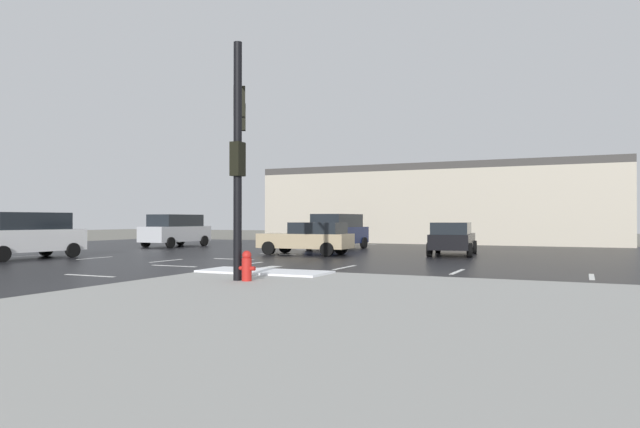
# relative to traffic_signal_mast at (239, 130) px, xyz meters

# --- Properties ---
(ground_plane) EXTENTS (120.00, 120.00, 0.00)m
(ground_plane) POSITION_rel_traffic_signal_mast_xyz_m (-4.59, 4.78, -4.37)
(ground_plane) COLOR slate
(road_asphalt) EXTENTS (44.00, 44.00, 0.02)m
(road_asphalt) POSITION_rel_traffic_signal_mast_xyz_m (-4.59, 4.78, -4.36)
(road_asphalt) COLOR black
(road_asphalt) RESTS_ON ground_plane
(sidewalk_corner) EXTENTS (18.00, 18.00, 0.14)m
(sidewalk_corner) POSITION_rel_traffic_signal_mast_xyz_m (7.41, -7.22, -4.30)
(sidewalk_corner) COLOR #9E9E99
(sidewalk_corner) RESTS_ON ground_plane
(snow_strip_curbside) EXTENTS (4.00, 1.60, 0.06)m
(snow_strip_curbside) POSITION_rel_traffic_signal_mast_xyz_m (0.41, 0.78, -4.20)
(snow_strip_curbside) COLOR white
(snow_strip_curbside) RESTS_ON sidewalk_corner
(lane_markings) EXTENTS (36.15, 36.15, 0.01)m
(lane_markings) POSITION_rel_traffic_signal_mast_xyz_m (-3.39, 3.41, -4.34)
(lane_markings) COLOR silver
(lane_markings) RESTS_ON road_asphalt
(traffic_signal_mast) EXTENTS (3.40, 5.39, 6.30)m
(traffic_signal_mast) POSITION_rel_traffic_signal_mast_xyz_m (0.00, 0.00, 0.00)
(traffic_signal_mast) COLOR black
(traffic_signal_mast) RESTS_ON sidewalk_corner
(fire_hydrant) EXTENTS (0.48, 0.26, 0.79)m
(fire_hydrant) POSITION_rel_traffic_signal_mast_xyz_m (1.18, -1.45, -3.83)
(fire_hydrant) COLOR red
(fire_hydrant) RESTS_ON sidewalk_corner
(strip_building_background) EXTENTS (25.65, 8.00, 5.70)m
(strip_building_background) POSITION_rel_traffic_signal_mast_xyz_m (-0.68, 28.86, -1.52)
(strip_building_background) COLOR #BCB29E
(strip_building_background) RESTS_ON ground_plane
(sedan_black) EXTENTS (2.38, 4.66, 1.58)m
(sedan_black) POSITION_rel_traffic_signal_mast_xyz_m (3.49, 13.40, -3.51)
(sedan_black) COLOR black
(sedan_black) RESTS_ON road_asphalt
(sedan_tan) EXTENTS (4.58, 2.12, 1.58)m
(sedan_tan) POSITION_rel_traffic_signal_mast_xyz_m (-2.99, 10.91, -3.51)
(sedan_tan) COLOR tan
(sedan_tan) RESTS_ON road_asphalt
(suv_navy) EXTENTS (2.34, 4.91, 2.03)m
(suv_navy) POSITION_rel_traffic_signal_mast_xyz_m (-3.72, 16.28, -3.28)
(suv_navy) COLOR #141E47
(suv_navy) RESTS_ON road_asphalt
(suv_white) EXTENTS (2.54, 4.97, 2.03)m
(suv_white) POSITION_rel_traffic_signal_mast_xyz_m (-13.01, 3.19, -3.28)
(suv_white) COLOR white
(suv_white) RESTS_ON road_asphalt
(suv_silver) EXTENTS (2.27, 4.88, 2.03)m
(suv_silver) POSITION_rel_traffic_signal_mast_xyz_m (-14.35, 15.05, -3.28)
(suv_silver) COLOR #B7BABF
(suv_silver) RESTS_ON road_asphalt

